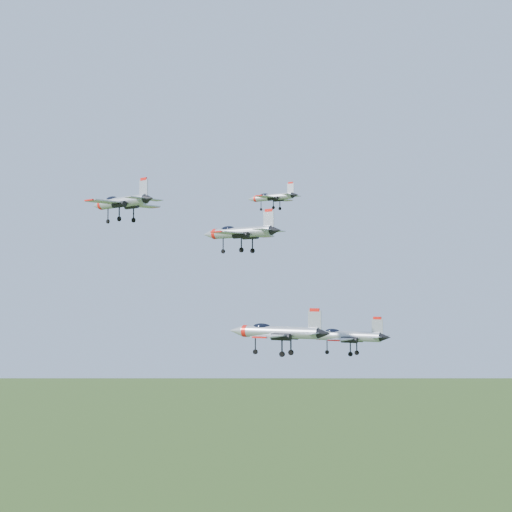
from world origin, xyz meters
The scene contains 5 objects.
jet_lead centered at (-11.67, 16.84, 142.10)m, with size 10.69×8.82×2.86m.
jet_left_high centered at (-1.73, -2.93, 134.34)m, with size 14.00×11.54×3.74m.
jet_right_high centered at (-7.43, -19.60, 137.52)m, with size 12.59×10.37×3.37m.
jet_left_low centered at (7.30, 10.25, 119.51)m, with size 13.54×11.35×3.63m.
jet_right_low centered at (13.66, -14.04, 121.47)m, with size 12.89×10.85×3.46m.
Camera 1 is at (64.21, -78.30, 126.45)m, focal length 50.00 mm.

